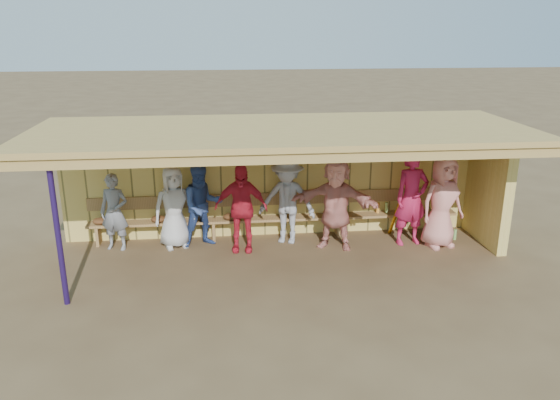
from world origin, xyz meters
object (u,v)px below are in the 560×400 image
(player_c, at_px, (202,205))
(player_d, at_px, (241,208))
(player_f, at_px, (336,203))
(player_h, at_px, (442,202))
(player_g, at_px, (411,198))
(bench, at_px, (276,213))
(player_a, at_px, (114,212))
(player_b, at_px, (174,207))
(player_e, at_px, (287,200))

(player_c, height_order, player_d, player_d)
(player_f, height_order, player_h, player_f)
(player_g, distance_m, bench, 2.75)
(player_a, bearing_deg, player_b, 13.40)
(player_c, relative_size, player_g, 0.88)
(player_f, distance_m, player_h, 2.09)
(player_f, bearing_deg, bench, 170.95)
(player_c, bearing_deg, player_d, -39.19)
(player_e, height_order, bench, player_e)
(player_c, bearing_deg, bench, -4.10)
(player_e, height_order, player_g, player_g)
(player_b, distance_m, player_h, 5.26)
(player_c, distance_m, player_g, 4.14)
(player_d, bearing_deg, player_e, 26.89)
(player_e, bearing_deg, player_g, 12.93)
(player_f, bearing_deg, player_c, -165.77)
(player_e, distance_m, player_h, 3.04)
(player_c, xyz_separation_m, player_e, (1.68, 0.00, 0.05))
(player_a, relative_size, player_h, 0.83)
(player_c, relative_size, player_h, 0.92)
(player_a, relative_size, player_g, 0.80)
(player_c, height_order, player_g, player_g)
(bench, bearing_deg, player_e, -57.84)
(player_h, bearing_deg, player_b, 159.48)
(player_e, xyz_separation_m, bench, (-0.19, 0.31, -0.36))
(player_a, relative_size, player_b, 0.93)
(player_c, relative_size, player_f, 0.92)
(player_c, distance_m, bench, 1.56)
(player_e, relative_size, player_h, 0.97)
(bench, bearing_deg, player_b, -171.50)
(player_a, bearing_deg, player_h, 8.55)
(player_b, bearing_deg, player_d, -32.06)
(player_e, bearing_deg, player_c, -159.36)
(player_d, distance_m, player_e, 0.99)
(player_c, bearing_deg, player_g, -20.24)
(player_h, bearing_deg, player_f, 160.79)
(player_d, relative_size, player_g, 0.91)
(player_a, height_order, player_h, player_h)
(player_e, bearing_deg, player_b, -159.36)
(player_g, bearing_deg, player_e, 163.38)
(player_b, distance_m, player_g, 4.69)
(player_d, bearing_deg, player_c, 164.07)
(player_h, relative_size, bench, 0.24)
(player_d, relative_size, player_h, 0.95)
(player_g, bearing_deg, player_f, 172.37)
(player_g, xyz_separation_m, bench, (-2.64, 0.64, -0.43))
(player_d, bearing_deg, player_h, 4.68)
(player_a, height_order, player_f, player_f)
(player_d, bearing_deg, player_g, 7.53)
(player_b, distance_m, player_c, 0.55)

